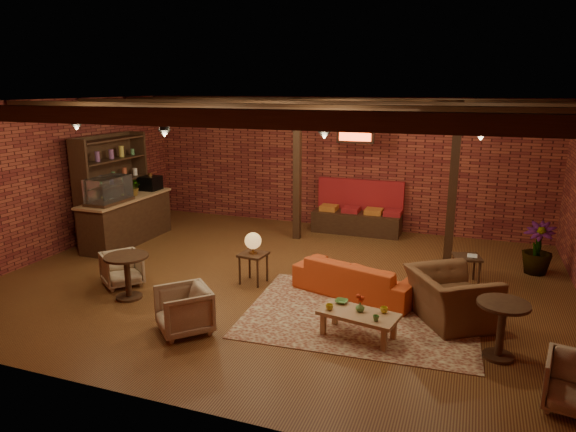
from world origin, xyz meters
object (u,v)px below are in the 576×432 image
(armchair_a, at_px, (122,267))
(plant_tall, at_px, (544,196))
(side_table_book, at_px, (467,258))
(round_table_left, at_px, (127,269))
(armchair_right, at_px, (451,289))
(round_table_right, at_px, (502,321))
(sofa, at_px, (356,277))
(armchair_b, at_px, (184,308))
(side_table_lamp, at_px, (253,245))
(coffee_table, at_px, (358,315))

(armchair_a, bearing_deg, plant_tall, -27.74)
(side_table_book, bearing_deg, round_table_left, -153.39)
(armchair_right, distance_m, round_table_right, 1.11)
(round_table_left, distance_m, armchair_a, 0.68)
(sofa, xyz_separation_m, side_table_book, (1.73, 1.18, 0.17))
(round_table_left, distance_m, side_table_book, 5.89)
(armchair_right, height_order, side_table_book, armchair_right)
(armchair_a, relative_size, round_table_right, 0.85)
(armchair_b, height_order, side_table_book, armchair_b)
(plant_tall, bearing_deg, armchair_b, -138.76)
(round_table_left, xyz_separation_m, plant_tall, (6.50, 3.63, 0.98))
(sofa, distance_m, side_table_lamp, 1.90)
(armchair_b, height_order, armchair_right, armchair_right)
(round_table_right, bearing_deg, round_table_left, -179.71)
(armchair_b, bearing_deg, round_table_right, 54.29)
(coffee_table, relative_size, round_table_left, 1.57)
(side_table_lamp, xyz_separation_m, side_table_book, (3.59, 1.29, -0.24))
(plant_tall, bearing_deg, round_table_right, -101.71)
(armchair_right, bearing_deg, sofa, 37.90)
(armchair_b, xyz_separation_m, round_table_right, (4.24, 0.77, 0.15))
(sofa, bearing_deg, armchair_right, 176.58)
(coffee_table, relative_size, side_table_book, 2.10)
(sofa, relative_size, side_table_book, 3.76)
(sofa, height_order, round_table_left, round_table_left)
(sofa, distance_m, plant_tall, 3.86)
(side_table_lamp, bearing_deg, coffee_table, -32.09)
(sofa, bearing_deg, armchair_b, 63.40)
(side_table_book, bearing_deg, armchair_b, -138.05)
(round_table_right, bearing_deg, armchair_b, -169.76)
(coffee_table, distance_m, armchair_right, 1.53)
(armchair_right, distance_m, side_table_book, 1.73)
(side_table_lamp, bearing_deg, round_table_right, -18.02)
(sofa, distance_m, armchair_b, 2.99)
(sofa, distance_m, side_table_book, 2.10)
(side_table_lamp, xyz_separation_m, armchair_b, (-0.17, -2.09, -0.35))
(round_table_right, xyz_separation_m, plant_tall, (0.75, 3.60, 0.97))
(round_table_left, distance_m, armchair_right, 5.17)
(coffee_table, bearing_deg, side_table_book, 62.80)
(armchair_a, height_order, round_table_right, round_table_right)
(coffee_table, distance_m, side_table_book, 3.01)
(side_table_lamp, distance_m, round_table_right, 4.29)
(side_table_lamp, height_order, round_table_left, side_table_lamp)
(round_table_right, distance_m, plant_tall, 3.81)
(coffee_table, height_order, round_table_left, round_table_left)
(armchair_b, relative_size, side_table_book, 1.31)
(side_table_lamp, relative_size, armchair_a, 1.43)
(plant_tall, bearing_deg, coffee_table, -125.37)
(armchair_b, bearing_deg, armchair_a, -166.92)
(side_table_lamp, height_order, armchair_right, armchair_right)
(armchair_right, bearing_deg, round_table_left, 67.52)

